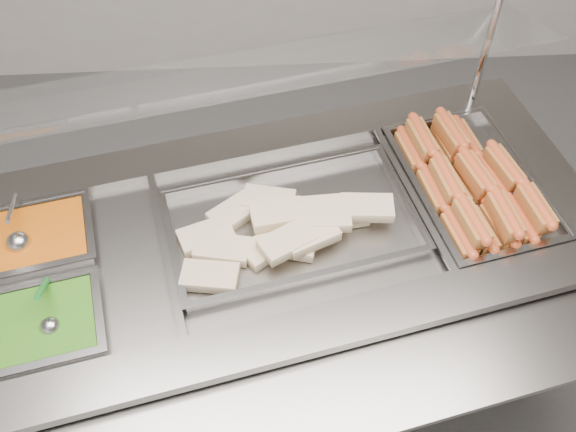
{
  "coord_description": "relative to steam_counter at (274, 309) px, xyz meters",
  "views": [
    {
      "loc": [
        0.12,
        -0.7,
        2.42
      ],
      "look_at": [
        0.19,
        0.51,
        0.96
      ],
      "focal_mm": 40.0,
      "sensor_mm": 36.0,
      "label": 1
    }
  ],
  "objects": [
    {
      "name": "steam_counter",
      "position": [
        0.0,
        0.0,
        0.0
      ],
      "size": [
        2.11,
        1.28,
        0.94
      ],
      "color": "slate",
      "rests_on": "ground"
    },
    {
      "name": "tortilla_wraps",
      "position": [
        0.03,
        -0.02,
        0.48
      ],
      "size": [
        0.65,
        0.39,
        0.07
      ],
      "color": "#CCB088",
      "rests_on": "pan_wraps"
    },
    {
      "name": "pan_wraps",
      "position": [
        0.06,
        0.01,
        0.44
      ],
      "size": [
        0.79,
        0.56,
        0.07
      ],
      "color": "gray",
      "rests_on": "steam_counter"
    },
    {
      "name": "pan_peas",
      "position": [
        -0.63,
        -0.3,
        0.43
      ],
      "size": [
        0.36,
        0.31,
        0.1
      ],
      "color": "gray",
      "rests_on": "steam_counter"
    },
    {
      "name": "hotdogs_in_buns",
      "position": [
        0.62,
        0.13,
        0.48
      ],
      "size": [
        0.39,
        0.58,
        0.12
      ],
      "color": "brown",
      "rests_on": "pan_hotdogs"
    },
    {
      "name": "ladle",
      "position": [
        -0.73,
        -0.02,
        0.48
      ],
      "size": [
        0.08,
        0.21,
        0.14
      ],
      "color": "#B9BABF",
      "rests_on": "pan_beans"
    },
    {
      "name": "sneeze_guard",
      "position": [
        -0.05,
        0.22,
        0.85
      ],
      "size": [
        1.75,
        0.67,
        0.46
      ],
      "color": "silver",
      "rests_on": "steam_counter"
    },
    {
      "name": "tray_rail",
      "position": [
        0.12,
        -0.52,
        0.42
      ],
      "size": [
        1.9,
        0.77,
        0.05
      ],
      "color": "gray",
      "rests_on": "steam_counter"
    },
    {
      "name": "serving_spoon",
      "position": [
        -0.59,
        -0.29,
        0.48
      ],
      "size": [
        0.07,
        0.18,
        0.15
      ],
      "color": "#B9BABF",
      "rests_on": "pan_peas"
    },
    {
      "name": "pan_beans",
      "position": [
        -0.69,
        0.0,
        0.43
      ],
      "size": [
        0.36,
        0.31,
        0.1
      ],
      "color": "gray",
      "rests_on": "steam_counter"
    },
    {
      "name": "pan_hotdogs",
      "position": [
        0.64,
        0.14,
        0.43
      ],
      "size": [
        0.47,
        0.64,
        0.1
      ],
      "color": "gray",
      "rests_on": "steam_counter"
    }
  ]
}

